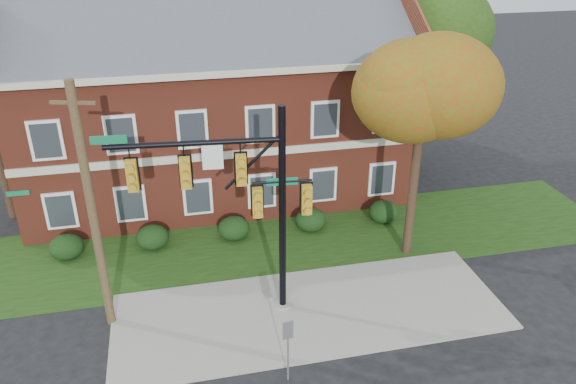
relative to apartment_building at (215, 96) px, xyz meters
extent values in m
plane|color=black|center=(2.00, -11.95, -4.99)|extent=(120.00, 120.00, 0.00)
cube|color=gray|center=(2.00, -10.95, -4.95)|extent=(14.00, 5.00, 0.08)
cube|color=#193811|center=(2.00, -5.95, -4.97)|extent=(30.00, 6.00, 0.04)
cube|color=maroon|center=(0.00, 0.05, -1.49)|extent=(18.00, 8.00, 7.00)
cube|color=beige|center=(0.00, 0.05, 2.13)|extent=(18.80, 8.80, 0.24)
cube|color=beige|center=(0.00, -3.98, -1.49)|extent=(18.00, 0.12, 0.35)
ellipsoid|color=black|center=(-7.00, -5.25, -4.46)|extent=(1.40, 1.26, 1.05)
ellipsoid|color=black|center=(-3.50, -5.25, -4.46)|extent=(1.40, 1.26, 1.05)
ellipsoid|color=black|center=(0.00, -5.25, -4.46)|extent=(1.40, 1.26, 1.05)
ellipsoid|color=black|center=(3.50, -5.25, -4.46)|extent=(1.40, 1.26, 1.05)
ellipsoid|color=black|center=(7.00, -5.25, -4.46)|extent=(1.40, 1.26, 1.05)
cylinder|color=black|center=(7.00, -7.95, -2.11)|extent=(0.36, 0.36, 5.76)
ellipsoid|color=#A7310E|center=(7.00, -7.95, 1.49)|extent=(4.25, 4.25, 3.60)
ellipsoid|color=#A7310E|center=(7.62, -8.33, 2.09)|extent=(3.50, 3.50, 3.00)
cylinder|color=black|center=(-10.00, -0.95, -2.11)|extent=(0.36, 0.36, 5.76)
cylinder|color=black|center=(11.00, 1.05, -1.47)|extent=(0.36, 0.36, 7.04)
ellipsoid|color=#1C390F|center=(11.00, 1.05, 2.93)|extent=(5.95, 5.95, 5.04)
ellipsoid|color=#1C390F|center=(11.88, 0.52, 3.53)|extent=(4.90, 4.90, 4.20)
cylinder|color=black|center=(1.00, 8.05, -1.15)|extent=(0.36, 0.36, 7.68)
cylinder|color=gray|center=(1.09, -10.45, -4.90)|extent=(0.62, 0.62, 0.18)
cylinder|color=black|center=(1.09, -10.45, -1.14)|extent=(0.26, 0.26, 7.69)
cylinder|color=black|center=(-1.65, -10.21, 1.60)|extent=(5.49, 0.67, 0.18)
cylinder|color=black|center=(1.09, -10.45, 0.12)|extent=(1.98, 0.26, 0.09)
cube|color=#B3861C|center=(-3.62, -10.03, 0.62)|extent=(0.51, 0.37, 1.27)
cube|color=#B3861C|center=(-1.97, -10.18, 0.62)|extent=(0.51, 0.37, 1.27)
cube|color=#B3861C|center=(-0.22, -10.34, 0.62)|extent=(0.51, 0.37, 1.27)
cube|color=silver|center=(-1.10, -10.26, 1.11)|extent=(0.66, 0.10, 0.82)
cube|color=#0D6A42|center=(-4.16, -9.98, 1.85)|extent=(1.10, 0.14, 0.26)
cube|color=#B3861C|center=(0.27, -10.38, -0.59)|extent=(0.51, 0.37, 1.27)
cube|color=#B3861C|center=(1.91, -10.53, -0.59)|extent=(0.51, 0.37, 1.27)
cube|color=#0D6A42|center=(1.09, -10.45, 0.12)|extent=(1.04, 0.14, 0.25)
cylinder|color=#443420|center=(-4.99, -9.95, -0.63)|extent=(0.36, 0.36, 8.72)
cube|color=#443420|center=(-4.99, -9.95, 3.06)|extent=(1.33, 0.47, 0.10)
cylinder|color=slate|center=(0.50, -13.95, -3.86)|extent=(0.07, 0.07, 2.25)
cube|color=slate|center=(0.50, -13.95, -3.04)|extent=(0.33, 0.08, 0.64)
camera|label=1|loc=(-2.33, -26.60, 8.00)|focal=35.00mm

